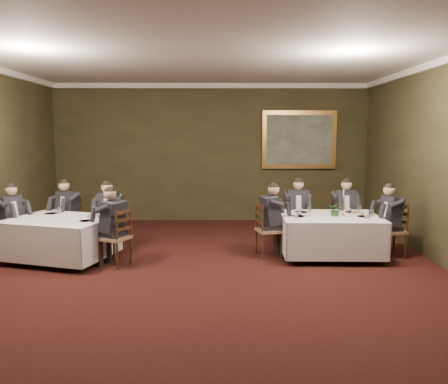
{
  "coord_description": "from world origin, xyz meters",
  "views": [
    {
      "loc": [
        0.24,
        -6.23,
        2.25
      ],
      "look_at": [
        0.31,
        1.97,
        1.15
      ],
      "focal_mm": 35.0,
      "sensor_mm": 36.0,
      "label": 1
    }
  ],
  "objects_px": {
    "diner_main_backright": "(344,220)",
    "centerpiece": "(336,209)",
    "diner_main_backleft": "(297,219)",
    "diner_main_endright": "(391,229)",
    "chair_main_endright": "(391,242)",
    "diner_sec_endleft": "(10,229)",
    "table_second": "(61,236)",
    "chair_sec_endleft": "(11,241)",
    "chair_main_backleft": "(296,230)",
    "chair_sec_endright": "(116,249)",
    "diner_sec_backleft": "(69,221)",
    "chair_main_backright": "(343,230)",
    "chair_sec_backleft": "(70,232)",
    "diner_sec_backright": "(110,224)",
    "painting": "(299,140)",
    "chair_sec_backright": "(111,235)",
    "table_main": "(330,233)",
    "diner_main_endleft": "(269,229)",
    "diner_sec_endright": "(115,236)",
    "candlestick": "(343,205)",
    "chair_main_endleft": "(268,241)"
  },
  "relations": [
    {
      "from": "diner_main_endright",
      "to": "chair_sec_backright",
      "type": "bearing_deg",
      "value": 74.46
    },
    {
      "from": "diner_sec_endright",
      "to": "diner_sec_endleft",
      "type": "xyz_separation_m",
      "value": [
        -2.08,
        0.63,
        0.0
      ]
    },
    {
      "from": "chair_sec_backleft",
      "to": "diner_main_endleft",
      "type": "bearing_deg",
      "value": -164.76
    },
    {
      "from": "diner_sec_backleft",
      "to": "centerpiece",
      "type": "bearing_deg",
      "value": -163.04
    },
    {
      "from": "chair_main_endright",
      "to": "centerpiece",
      "type": "distance_m",
      "value": 1.22
    },
    {
      "from": "diner_sec_endright",
      "to": "diner_sec_endleft",
      "type": "height_order",
      "value": "same"
    },
    {
      "from": "table_second",
      "to": "diner_sec_backright",
      "type": "distance_m",
      "value": 1.0
    },
    {
      "from": "chair_main_backleft",
      "to": "chair_sec_endright",
      "type": "height_order",
      "value": "same"
    },
    {
      "from": "diner_main_endright",
      "to": "chair_sec_backleft",
      "type": "bearing_deg",
      "value": 72.84
    },
    {
      "from": "table_second",
      "to": "centerpiece",
      "type": "relative_size",
      "value": 7.48
    },
    {
      "from": "table_main",
      "to": "chair_main_backleft",
      "type": "bearing_deg",
      "value": 115.96
    },
    {
      "from": "table_second",
      "to": "chair_sec_endright",
      "type": "relative_size",
      "value": 2.04
    },
    {
      "from": "chair_main_endleft",
      "to": "diner_main_endright",
      "type": "relative_size",
      "value": 0.74
    },
    {
      "from": "chair_sec_backright",
      "to": "centerpiece",
      "type": "height_order",
      "value": "centerpiece"
    },
    {
      "from": "candlestick",
      "to": "diner_main_endleft",
      "type": "bearing_deg",
      "value": -178.72
    },
    {
      "from": "centerpiece",
      "to": "chair_sec_endleft",
      "type": "bearing_deg",
      "value": 178.54
    },
    {
      "from": "diner_main_endleft",
      "to": "diner_sec_endleft",
      "type": "height_order",
      "value": "same"
    },
    {
      "from": "table_main",
      "to": "painting",
      "type": "relative_size",
      "value": 0.97
    },
    {
      "from": "diner_main_backright",
      "to": "diner_sec_backright",
      "type": "height_order",
      "value": "same"
    },
    {
      "from": "diner_sec_endleft",
      "to": "painting",
      "type": "distance_m",
      "value": 6.91
    },
    {
      "from": "diner_main_backleft",
      "to": "diner_main_endright",
      "type": "relative_size",
      "value": 1.0
    },
    {
      "from": "chair_main_endright",
      "to": "diner_sec_endleft",
      "type": "relative_size",
      "value": 0.74
    },
    {
      "from": "chair_main_backright",
      "to": "centerpiece",
      "type": "height_order",
      "value": "centerpiece"
    },
    {
      "from": "chair_main_backleft",
      "to": "diner_main_backleft",
      "type": "bearing_deg",
      "value": 90.0
    },
    {
      "from": "table_second",
      "to": "chair_sec_backleft",
      "type": "xyz_separation_m",
      "value": [
        -0.19,
        0.99,
        -0.17
      ]
    },
    {
      "from": "diner_sec_endright",
      "to": "chair_sec_backright",
      "type": "bearing_deg",
      "value": 42.9
    },
    {
      "from": "centerpiece",
      "to": "candlestick",
      "type": "relative_size",
      "value": 0.54
    },
    {
      "from": "diner_main_backleft",
      "to": "centerpiece",
      "type": "bearing_deg",
      "value": 115.66
    },
    {
      "from": "diner_main_endright",
      "to": "painting",
      "type": "height_order",
      "value": "painting"
    },
    {
      "from": "table_main",
      "to": "chair_main_endleft",
      "type": "distance_m",
      "value": 1.14
    },
    {
      "from": "chair_main_endleft",
      "to": "chair_main_endright",
      "type": "xyz_separation_m",
      "value": [
        2.26,
        -0.06,
        0.0
      ]
    },
    {
      "from": "table_second",
      "to": "chair_sec_endleft",
      "type": "relative_size",
      "value": 2.04
    },
    {
      "from": "table_main",
      "to": "diner_sec_backleft",
      "type": "relative_size",
      "value": 1.36
    },
    {
      "from": "diner_sec_backleft",
      "to": "diner_sec_backright",
      "type": "bearing_deg",
      "value": -170.83
    },
    {
      "from": "table_second",
      "to": "chair_sec_endleft",
      "type": "bearing_deg",
      "value": 163.15
    },
    {
      "from": "chair_main_endleft",
      "to": "diner_main_backleft",
      "type": "bearing_deg",
      "value": 129.72
    },
    {
      "from": "diner_sec_backleft",
      "to": "chair_sec_endright",
      "type": "xyz_separation_m",
      "value": [
        1.24,
        -1.29,
        -0.23
      ]
    },
    {
      "from": "diner_main_backright",
      "to": "centerpiece",
      "type": "relative_size",
      "value": 4.93
    },
    {
      "from": "diner_main_backright",
      "to": "chair_sec_backleft",
      "type": "distance_m",
      "value": 5.54
    },
    {
      "from": "diner_main_backleft",
      "to": "chair_main_backright",
      "type": "relative_size",
      "value": 1.35
    },
    {
      "from": "chair_main_backright",
      "to": "centerpiece",
      "type": "relative_size",
      "value": 3.66
    },
    {
      "from": "table_main",
      "to": "chair_main_endright",
      "type": "relative_size",
      "value": 1.82
    },
    {
      "from": "chair_sec_backright",
      "to": "painting",
      "type": "distance_m",
      "value": 5.35
    },
    {
      "from": "table_second",
      "to": "chair_sec_backright",
      "type": "height_order",
      "value": "chair_sec_backright"
    },
    {
      "from": "table_main",
      "to": "candlestick",
      "type": "distance_m",
      "value": 0.56
    },
    {
      "from": "table_main",
      "to": "diner_main_endright",
      "type": "xyz_separation_m",
      "value": [
        1.12,
        -0.03,
        0.06
      ]
    },
    {
      "from": "chair_sec_backleft",
      "to": "painting",
      "type": "relative_size",
      "value": 0.53
    },
    {
      "from": "chair_sec_backleft",
      "to": "diner_main_backleft",
      "type": "bearing_deg",
      "value": -152.23
    },
    {
      "from": "diner_sec_backright",
      "to": "centerpiece",
      "type": "bearing_deg",
      "value": -175.39
    },
    {
      "from": "chair_sec_backright",
      "to": "chair_main_backleft",
      "type": "bearing_deg",
      "value": -161.53
    }
  ]
}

